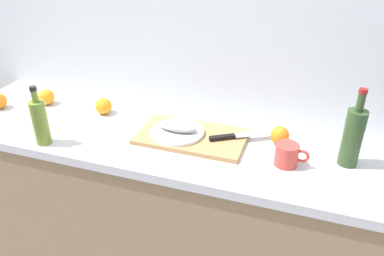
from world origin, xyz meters
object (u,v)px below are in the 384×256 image
(fish_fillet, at_px, (177,127))
(olive_oil_bottle, at_px, (40,121))
(wine_bottle, at_px, (353,136))
(white_plate, at_px, (178,132))
(chef_knife, at_px, (234,136))
(coffee_mug_0, at_px, (287,155))
(cutting_board, at_px, (192,136))

(fish_fillet, relative_size, olive_oil_bottle, 0.67)
(fish_fillet, xyz_separation_m, wine_bottle, (0.69, 0.02, 0.07))
(white_plate, relative_size, chef_knife, 0.88)
(white_plate, distance_m, chef_knife, 0.24)
(olive_oil_bottle, distance_m, coffee_mug_0, 1.00)
(cutting_board, relative_size, coffee_mug_0, 3.55)
(wine_bottle, xyz_separation_m, coffee_mug_0, (-0.22, -0.08, -0.08))
(white_plate, bearing_deg, olive_oil_bottle, -156.61)
(cutting_board, bearing_deg, wine_bottle, 0.90)
(chef_knife, relative_size, olive_oil_bottle, 1.03)
(fish_fillet, distance_m, coffee_mug_0, 0.47)
(cutting_board, height_order, white_plate, white_plate)
(cutting_board, relative_size, olive_oil_bottle, 1.79)
(cutting_board, distance_m, chef_knife, 0.18)
(coffee_mug_0, bearing_deg, chef_knife, 155.92)
(coffee_mug_0, bearing_deg, fish_fillet, 172.74)
(fish_fillet, distance_m, wine_bottle, 0.69)
(white_plate, bearing_deg, cutting_board, 12.39)
(coffee_mug_0, bearing_deg, cutting_board, 169.84)
(cutting_board, relative_size, wine_bottle, 1.47)
(cutting_board, relative_size, fish_fillet, 2.66)
(cutting_board, height_order, wine_bottle, wine_bottle)
(white_plate, relative_size, olive_oil_bottle, 0.90)
(cutting_board, bearing_deg, coffee_mug_0, -10.16)
(cutting_board, height_order, fish_fillet, fish_fillet)
(wine_bottle, bearing_deg, coffee_mug_0, -159.43)
(coffee_mug_0, bearing_deg, white_plate, 172.74)
(fish_fillet, bearing_deg, cutting_board, 12.39)
(fish_fillet, bearing_deg, olive_oil_bottle, -156.61)
(white_plate, xyz_separation_m, coffee_mug_0, (0.47, -0.06, 0.02))
(fish_fillet, xyz_separation_m, chef_knife, (0.24, 0.04, -0.02))
(wine_bottle, bearing_deg, cutting_board, -179.10)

